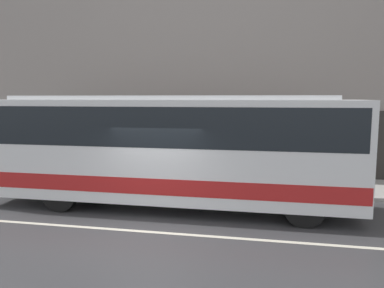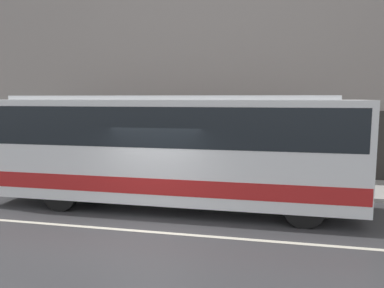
# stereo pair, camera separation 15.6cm
# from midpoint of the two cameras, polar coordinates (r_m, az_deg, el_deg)

# --- Properties ---
(ground_plane) EXTENTS (60.00, 60.00, 0.00)m
(ground_plane) POSITION_cam_midpoint_polar(r_m,az_deg,el_deg) (9.60, -7.65, -13.11)
(ground_plane) COLOR #38383A
(sidewalk) EXTENTS (60.00, 2.98, 0.12)m
(sidewalk) POSITION_cam_midpoint_polar(r_m,az_deg,el_deg) (14.68, -0.65, -5.67)
(sidewalk) COLOR #A09E99
(sidewalk) RESTS_ON ground_plane
(building_facade) EXTENTS (60.00, 0.35, 11.42)m
(building_facade) POSITION_cam_midpoint_polar(r_m,az_deg,el_deg) (16.06, 0.57, 14.98)
(building_facade) COLOR gray
(building_facade) RESTS_ON ground_plane
(lane_stripe) EXTENTS (54.00, 0.14, 0.01)m
(lane_stripe) POSITION_cam_midpoint_polar(r_m,az_deg,el_deg) (9.60, -7.65, -13.08)
(lane_stripe) COLOR beige
(lane_stripe) RESTS_ON ground_plane
(transit_bus) EXTENTS (10.88, 2.50, 3.36)m
(transit_bus) POSITION_cam_midpoint_polar(r_m,az_deg,el_deg) (11.21, -3.77, -0.16)
(transit_bus) COLOR white
(transit_bus) RESTS_ON ground_plane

